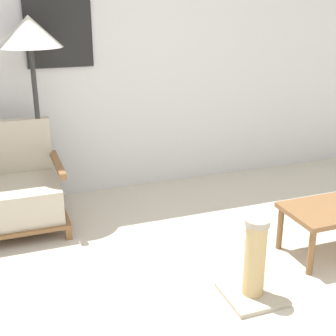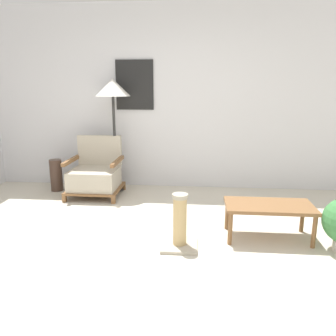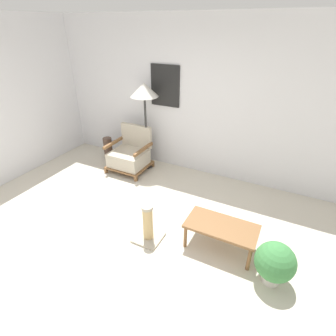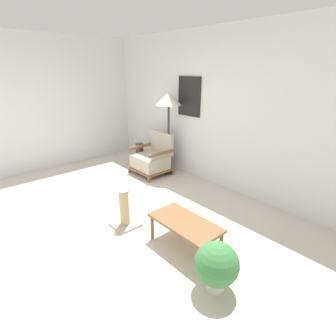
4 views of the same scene
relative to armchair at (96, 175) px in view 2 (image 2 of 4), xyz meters
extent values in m
plane|color=beige|center=(1.02, -1.93, -0.30)|extent=(14.00, 14.00, 0.00)
cube|color=silver|center=(1.02, 0.57, 1.05)|extent=(8.00, 0.06, 2.70)
cube|color=black|center=(0.50, 0.53, 1.25)|extent=(0.56, 0.02, 0.72)
cube|color=brown|center=(-0.34, -0.34, -0.26)|extent=(0.05, 0.05, 0.09)
cube|color=brown|center=(0.34, -0.34, -0.26)|extent=(0.05, 0.05, 0.09)
cube|color=brown|center=(-0.34, 0.28, -0.26)|extent=(0.05, 0.05, 0.09)
cube|color=brown|center=(0.34, 0.28, -0.26)|extent=(0.05, 0.05, 0.09)
cube|color=brown|center=(0.00, -0.03, -0.19)|extent=(0.73, 0.67, 0.03)
cube|color=#BCB29E|center=(0.00, -0.05, -0.05)|extent=(0.65, 0.57, 0.27)
cube|color=#BCB29E|center=(0.00, 0.26, 0.31)|extent=(0.65, 0.08, 0.44)
cube|color=brown|center=(-0.33, -0.03, 0.21)|extent=(0.05, 0.61, 0.05)
cube|color=brown|center=(0.33, -0.03, 0.21)|extent=(0.05, 0.61, 0.05)
cylinder|color=#2D2D2D|center=(0.24, 0.24, -0.29)|extent=(0.22, 0.22, 0.03)
cylinder|color=#2D2D2D|center=(0.24, 0.24, 0.41)|extent=(0.04, 0.04, 1.37)
cone|color=silver|center=(0.24, 0.24, 1.21)|extent=(0.50, 0.50, 0.24)
cube|color=brown|center=(2.18, -1.21, 0.04)|extent=(0.88, 0.45, 0.04)
cylinder|color=brown|center=(1.78, -1.40, -0.14)|extent=(0.04, 0.04, 0.33)
cylinder|color=brown|center=(2.58, -1.40, -0.14)|extent=(0.04, 0.04, 0.33)
cylinder|color=brown|center=(1.78, -1.03, -0.14)|extent=(0.04, 0.04, 0.33)
cylinder|color=brown|center=(2.58, -1.03, -0.14)|extent=(0.04, 0.04, 0.33)
cylinder|color=#473328|center=(-0.66, 0.16, -0.07)|extent=(0.18, 0.18, 0.47)
cube|color=#B2A893|center=(1.29, -1.49, -0.29)|extent=(0.35, 0.35, 0.03)
cylinder|color=tan|center=(1.29, -1.49, -0.04)|extent=(0.13, 0.13, 0.47)
cylinder|color=#B2A893|center=(1.29, -1.49, 0.22)|extent=(0.15, 0.15, 0.04)
camera|label=1|loc=(-0.05, -3.62, 1.45)|focal=50.00mm
camera|label=2|loc=(1.45, -4.41, 1.20)|focal=35.00mm
camera|label=3|loc=(2.71, -3.69, 2.23)|focal=28.00mm
camera|label=4|loc=(4.04, -3.11, 1.74)|focal=28.00mm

